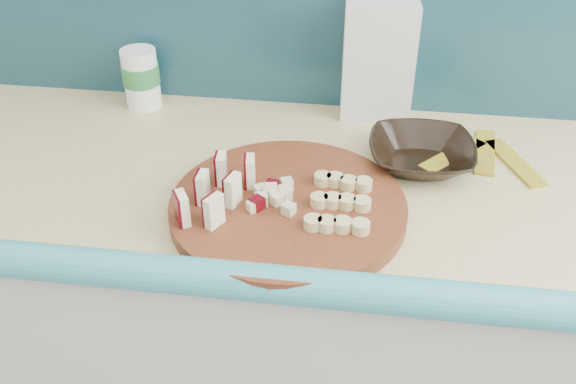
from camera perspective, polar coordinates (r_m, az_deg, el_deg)
The scene contains 9 objects.
kitchen_counter at distance 1.50m, azimuth -0.97°, elevation -12.78°, with size 2.20×0.63×0.91m.
cutting_board at distance 1.08m, azimuth 0.00°, elevation -1.40°, with size 0.40×0.40×0.03m, color #4E2310.
apple_wedges at distance 1.06m, azimuth -6.33°, elevation 0.27°, with size 0.11×0.15×0.06m.
apple_chunks at distance 1.07m, azimuth -1.33°, elevation -0.31°, with size 0.07×0.06×0.02m.
banana_slices at distance 1.06m, azimuth 4.59°, elevation -0.90°, with size 0.10×0.15×0.02m.
brown_bowl at distance 1.23m, azimuth 11.75°, elevation 3.31°, with size 0.20×0.20×0.05m, color black.
flour_bag at distance 1.36m, azimuth 8.00°, elevation 11.69°, with size 0.14×0.10×0.25m, color silver.
canister at distance 1.43m, azimuth -12.93°, elevation 9.92°, with size 0.08×0.08×0.13m.
banana_peel at distance 1.29m, azimuth 17.04°, elevation 3.03°, with size 0.23×0.20×0.01m.
Camera 1 is at (0.26, 0.51, 1.57)m, focal length 40.00 mm.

